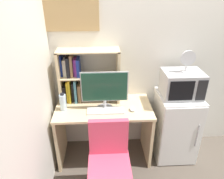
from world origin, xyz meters
TOP-DOWN VIEW (x-y plane):
  - wall_back at (0.40, 0.02)m, footprint 6.40×0.04m
  - desk at (-0.96, -0.30)m, footprint 1.17×0.60m
  - hutch_bookshelf at (-1.25, -0.11)m, footprint 0.73×0.25m
  - monitor at (-0.95, -0.34)m, footprint 0.54×0.19m
  - keyboard at (-0.95, -0.41)m, footprint 0.43×0.15m
  - computer_mouse at (-0.63, -0.40)m, footprint 0.07×0.10m
  - water_bottle at (-1.44, -0.34)m, footprint 0.08×0.08m
  - mini_fridge at (-0.03, -0.29)m, footprint 0.51×0.55m
  - microwave at (-0.03, -0.29)m, footprint 0.46×0.36m
  - desk_fan at (-0.01, -0.29)m, footprint 0.17×0.11m
  - desk_chair at (-0.93, -0.90)m, footprint 0.50×0.50m
  - wall_corkboard at (-1.39, -0.01)m, footprint 0.79×0.02m

SIDE VIEW (x-z plane):
  - desk_chair at x=-0.93m, z-range -0.06..0.84m
  - mini_fridge at x=-0.03m, z-range 0.00..0.90m
  - desk at x=-0.96m, z-range 0.14..0.92m
  - keyboard at x=-0.95m, z-range 0.78..0.80m
  - computer_mouse at x=-0.63m, z-range 0.78..0.82m
  - water_bottle at x=-1.44m, z-range 0.77..0.99m
  - monitor at x=-0.95m, z-range 0.81..1.28m
  - microwave at x=-0.03m, z-range 0.90..1.21m
  - hutch_bookshelf at x=-1.25m, z-range 0.78..1.45m
  - wall_back at x=0.40m, z-range 0.00..2.60m
  - desk_fan at x=-0.01m, z-range 1.23..1.49m
  - wall_corkboard at x=-1.39m, z-range 1.64..2.12m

